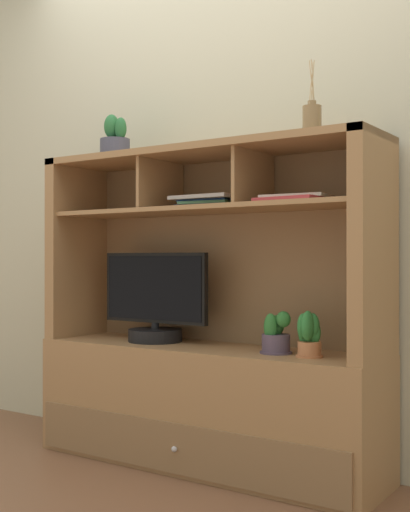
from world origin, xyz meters
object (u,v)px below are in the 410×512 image
(tv_monitor, at_px, (155,305))
(potted_fern, at_px, (309,334))
(magazine_stack_centre, at_px, (297,199))
(magazine_stack_left, at_px, (211,202))
(potted_orchid, at_px, (276,336))
(media_console, at_px, (206,366))
(diffuser_bottle, at_px, (312,121))
(potted_succulent, at_px, (115,142))

(tv_monitor, distance_m, potted_fern, 0.81)
(magazine_stack_centre, bearing_deg, magazine_stack_left, 170.61)
(potted_orchid, relative_size, magazine_stack_centre, 0.62)
(media_console, bearing_deg, magazine_stack_left, 77.25)
(potted_fern, distance_m, diffuser_bottle, 0.84)
(tv_monitor, relative_size, potted_fern, 3.13)
(magazine_stack_left, distance_m, potted_succulent, 0.61)
(magazine_stack_centre, relative_size, diffuser_bottle, 0.92)
(potted_succulent, bearing_deg, diffuser_bottle, -0.39)
(magazine_stack_centre, bearing_deg, potted_succulent, 178.18)
(tv_monitor, bearing_deg, potted_fern, -3.74)
(potted_fern, distance_m, magazine_stack_left, 0.75)
(tv_monitor, relative_size, magazine_stack_left, 1.93)
(potted_fern, distance_m, magazine_stack_centre, 0.53)
(potted_succulent, bearing_deg, media_console, 1.62)
(media_console, relative_size, magazine_stack_left, 5.39)
(tv_monitor, relative_size, potted_succulent, 2.68)
(potted_orchid, height_order, potted_fern, potted_fern)
(tv_monitor, height_order, magazine_stack_left, magazine_stack_left)
(tv_monitor, xyz_separation_m, potted_orchid, (0.65, -0.03, -0.10))
(potted_fern, bearing_deg, media_console, 174.13)
(magazine_stack_left, bearing_deg, potted_succulent, -175.20)
(potted_orchid, relative_size, potted_succulent, 0.81)
(potted_orchid, height_order, potted_succulent, potted_succulent)
(tv_monitor, xyz_separation_m, potted_fern, (0.80, -0.05, -0.08))
(tv_monitor, bearing_deg, magazine_stack_left, 5.97)
(media_console, relative_size, magazine_stack_centre, 5.75)
(tv_monitor, xyz_separation_m, magazine_stack_left, (0.29, 0.03, 0.47))
(media_console, height_order, potted_succulent, potted_succulent)
(media_console, distance_m, potted_orchid, 0.40)
(diffuser_bottle, bearing_deg, potted_fern, -90.16)
(potted_orchid, height_order, magazine_stack_left, magazine_stack_left)
(potted_succulent, bearing_deg, potted_orchid, -1.26)
(magazine_stack_left, bearing_deg, potted_orchid, -10.09)
(potted_orchid, bearing_deg, potted_succulent, 178.74)
(potted_fern, relative_size, potted_succulent, 0.86)
(magazine_stack_left, height_order, diffuser_bottle, diffuser_bottle)
(potted_orchid, bearing_deg, tv_monitor, 177.07)
(magazine_stack_left, bearing_deg, media_console, -102.75)
(magazine_stack_left, relative_size, magazine_stack_centre, 1.07)
(magazine_stack_left, xyz_separation_m, magazine_stack_centre, (0.45, -0.08, -0.02))
(diffuser_bottle, height_order, potted_succulent, diffuser_bottle)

